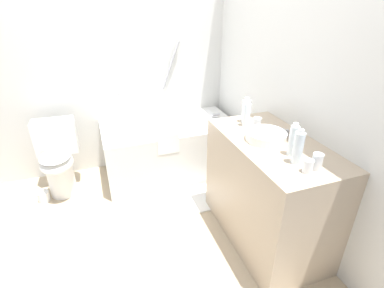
% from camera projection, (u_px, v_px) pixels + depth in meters
% --- Properties ---
extents(ground_plane, '(3.71, 3.71, 0.00)m').
position_uv_depth(ground_plane, '(131.00, 235.00, 2.49)').
color(ground_plane, tan).
extents(wall_back_tiled, '(3.11, 0.10, 2.54)m').
position_uv_depth(wall_back_tiled, '(100.00, 57.00, 3.00)').
color(wall_back_tiled, silver).
rests_on(wall_back_tiled, ground_plane).
extents(wall_right_mirror, '(0.10, 2.88, 2.54)m').
position_uv_depth(wall_right_mirror, '(291.00, 74.00, 2.33)').
color(wall_right_mirror, silver).
rests_on(wall_right_mirror, ground_plane).
extents(bathtub, '(1.42, 0.74, 1.40)m').
position_uv_depth(bathtub, '(170.00, 147.00, 3.26)').
color(bathtub, silver).
rests_on(bathtub, ground_plane).
extents(toilet, '(0.40, 0.53, 0.75)m').
position_uv_depth(toilet, '(58.00, 158.00, 2.90)').
color(toilet, white).
rests_on(toilet, ground_plane).
extents(vanity_counter, '(0.59, 1.10, 0.89)m').
position_uv_depth(vanity_counter, '(267.00, 192.00, 2.30)').
color(vanity_counter, tan).
rests_on(vanity_counter, ground_plane).
extents(sink_basin, '(0.29, 0.29, 0.07)m').
position_uv_depth(sink_basin, '(266.00, 136.00, 2.11)').
color(sink_basin, white).
rests_on(sink_basin, vanity_counter).
extents(sink_faucet, '(0.12, 0.15, 0.06)m').
position_uv_depth(sink_faucet, '(286.00, 133.00, 2.16)').
color(sink_faucet, '#A8A8AE').
rests_on(sink_faucet, vanity_counter).
extents(water_bottle_0, '(0.06, 0.06, 0.23)m').
position_uv_depth(water_bottle_0, '(298.00, 148.00, 1.78)').
color(water_bottle_0, silver).
rests_on(water_bottle_0, vanity_counter).
extents(water_bottle_1, '(0.06, 0.06, 0.23)m').
position_uv_depth(water_bottle_1, '(293.00, 140.00, 1.88)').
color(water_bottle_1, silver).
rests_on(water_bottle_1, vanity_counter).
extents(water_bottle_2, '(0.07, 0.07, 0.21)m').
position_uv_depth(water_bottle_2, '(246.00, 111.00, 2.38)').
color(water_bottle_2, silver).
rests_on(water_bottle_2, vanity_counter).
extents(water_bottle_3, '(0.06, 0.06, 0.21)m').
position_uv_depth(water_bottle_3, '(247.00, 115.00, 2.31)').
color(water_bottle_3, silver).
rests_on(water_bottle_3, vanity_counter).
extents(drinking_glass_0, '(0.06, 0.06, 0.08)m').
position_uv_depth(drinking_glass_0, '(308.00, 166.00, 1.72)').
color(drinking_glass_0, white).
rests_on(drinking_glass_0, vanity_counter).
extents(drinking_glass_1, '(0.06, 0.06, 0.09)m').
position_uv_depth(drinking_glass_1, '(257.00, 123.00, 2.29)').
color(drinking_glass_1, white).
rests_on(drinking_glass_1, vanity_counter).
extents(drinking_glass_2, '(0.06, 0.06, 0.10)m').
position_uv_depth(drinking_glass_2, '(317.00, 162.00, 1.74)').
color(drinking_glass_2, white).
rests_on(drinking_glass_2, vanity_counter).
extents(bath_mat, '(0.63, 0.41, 0.01)m').
position_uv_depth(bath_mat, '(203.00, 198.00, 2.94)').
color(bath_mat, white).
rests_on(bath_mat, ground_plane).
extents(toilet_paper_roll, '(0.11, 0.11, 0.11)m').
position_uv_depth(toilet_paper_roll, '(44.00, 196.00, 2.88)').
color(toilet_paper_roll, white).
rests_on(toilet_paper_roll, ground_plane).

